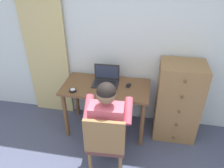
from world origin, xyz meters
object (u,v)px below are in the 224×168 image
desk (106,93)px  computer_mouse (128,85)px  chair (106,142)px  desk_clock (73,90)px  dresser (178,101)px  person_seated (108,118)px  laptop (106,80)px

desk → computer_mouse: 0.33m
chair → desk_clock: (-0.54, 0.52, 0.27)m
dresser → person_seated: bearing=-142.1°
dresser → person_seated: 1.04m
person_seated → desk_clock: 0.63m
dresser → person_seated: size_ratio=0.93×
person_seated → laptop: person_seated is taller
chair → desk_clock: 0.80m
desk → chair: chair is taller
person_seated → desk_clock: bearing=147.0°
chair → laptop: 0.88m
desk → laptop: size_ratio=3.31×
laptop → computer_mouse: laptop is taller
chair → person_seated: (-0.01, 0.18, 0.18)m
dresser → chair: (-0.81, -0.82, -0.07)m
person_seated → desk_clock: size_ratio=13.13×
laptop → desk_clock: laptop is taller
desk → desk_clock: 0.46m
desk → chair: (0.15, -0.73, -0.14)m
person_seated → computer_mouse: size_ratio=11.82×
dresser → computer_mouse: size_ratio=11.00×
chair → laptop: laptop is taller
dresser → computer_mouse: 0.69m
computer_mouse → desk_clock: size_ratio=1.11×
dresser → desk_clock: size_ratio=12.22×
dresser → laptop: (-0.97, -0.01, 0.24)m
person_seated → computer_mouse: (0.15, 0.60, 0.09)m
laptop → computer_mouse: size_ratio=3.48×
dresser → chair: bearing=-134.6°
person_seated → laptop: size_ratio=3.39×
dresser → computer_mouse: (-0.66, -0.04, 0.20)m
chair → computer_mouse: bearing=79.5°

